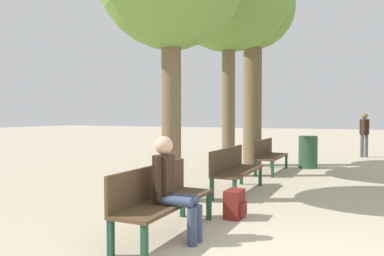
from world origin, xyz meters
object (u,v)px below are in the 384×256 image
(pedestrian_near, at_px, (364,132))
(tree_row_2, at_px, (253,14))
(bench_row_0, at_px, (160,195))
(backpack, at_px, (235,204))
(bench_row_1, at_px, (234,167))
(bench_row_2, at_px, (268,153))
(person_seated, at_px, (172,185))
(trash_bin, at_px, (308,152))

(pedestrian_near, bearing_deg, tree_row_2, -128.22)
(bench_row_0, relative_size, backpack, 4.42)
(bench_row_1, height_order, bench_row_2, same)
(bench_row_2, height_order, tree_row_2, tree_row_2)
(tree_row_2, height_order, person_seated, tree_row_2)
(tree_row_2, xyz_separation_m, person_seated, (0.97, -6.85, -3.77))
(pedestrian_near, height_order, trash_bin, pedestrian_near)
(tree_row_2, bearing_deg, bench_row_1, -79.33)
(trash_bin, bearing_deg, person_seated, -94.89)
(backpack, xyz_separation_m, pedestrian_near, (1.65, 9.41, 0.70))
(tree_row_2, bearing_deg, pedestrian_near, 51.78)
(bench_row_1, bearing_deg, bench_row_0, -90.00)
(bench_row_1, xyz_separation_m, bench_row_2, (0.00, 2.83, 0.00))
(bench_row_2, bearing_deg, backpack, -82.53)
(trash_bin, bearing_deg, tree_row_2, -174.81)
(bench_row_1, relative_size, person_seated, 1.45)
(pedestrian_near, bearing_deg, backpack, -99.96)
(tree_row_2, distance_m, pedestrian_near, 5.98)
(bench_row_0, xyz_separation_m, tree_row_2, (-0.74, 6.73, 3.94))
(bench_row_0, xyz_separation_m, pedestrian_near, (2.25, 10.52, 0.41))
(bench_row_0, xyz_separation_m, backpack, (0.60, 1.10, -0.29))
(bench_row_0, distance_m, bench_row_1, 2.83)
(bench_row_0, distance_m, pedestrian_near, 10.76)
(bench_row_2, height_order, backpack, bench_row_2)
(trash_bin, bearing_deg, backpack, -92.32)
(bench_row_2, relative_size, pedestrian_near, 1.14)
(backpack, xyz_separation_m, trash_bin, (0.23, 5.76, 0.25))
(tree_row_2, bearing_deg, bench_row_2, -55.63)
(bench_row_0, bearing_deg, pedestrian_near, 77.93)
(bench_row_0, relative_size, tree_row_2, 0.30)
(bench_row_0, bearing_deg, bench_row_2, 90.00)
(bench_row_2, xyz_separation_m, person_seated, (0.23, -5.78, 0.17))
(bench_row_0, bearing_deg, trash_bin, 83.11)
(pedestrian_near, xyz_separation_m, trash_bin, (-1.42, -3.65, -0.44))
(bench_row_0, xyz_separation_m, person_seated, (0.23, -0.13, 0.17))
(tree_row_2, relative_size, trash_bin, 6.49)
(backpack, height_order, trash_bin, trash_bin)
(bench_row_1, xyz_separation_m, trash_bin, (0.83, 4.04, -0.04))
(bench_row_0, height_order, pedestrian_near, pedestrian_near)
(bench_row_0, height_order, bench_row_1, same)
(trash_bin, bearing_deg, bench_row_0, -96.89)
(tree_row_2, bearing_deg, backpack, -76.68)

